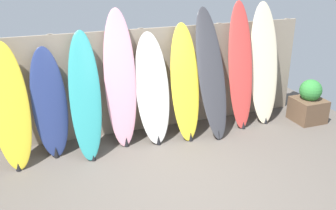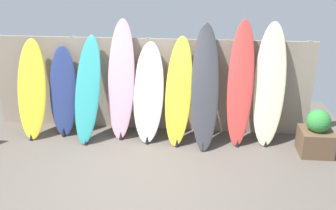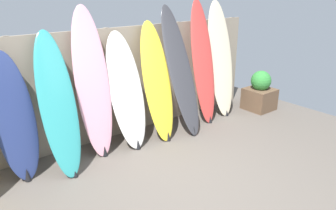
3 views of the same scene
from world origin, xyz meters
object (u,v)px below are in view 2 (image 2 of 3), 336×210
(surfboard_teal_2, at_px, (88,90))
(surfboard_red_7, at_px, (240,85))
(planter_box, at_px, (316,135))
(surfboard_navy_1, at_px, (63,92))
(surfboard_white_4, at_px, (149,93))
(surfboard_yellow_0, at_px, (32,90))
(surfboard_charcoal_6, at_px, (205,88))
(surfboard_yellow_5, at_px, (179,92))
(surfboard_pink_3, at_px, (121,81))
(surfboard_cream_8, at_px, (269,86))

(surfboard_teal_2, height_order, surfboard_red_7, surfboard_red_7)
(planter_box, bearing_deg, surfboard_navy_1, 174.99)
(surfboard_navy_1, height_order, surfboard_white_4, surfboard_white_4)
(surfboard_yellow_0, height_order, surfboard_navy_1, surfboard_yellow_0)
(surfboard_teal_2, height_order, planter_box, surfboard_teal_2)
(surfboard_teal_2, bearing_deg, surfboard_charcoal_6, -0.11)
(surfboard_white_4, distance_m, surfboard_red_7, 1.65)
(surfboard_teal_2, relative_size, surfboard_yellow_5, 0.99)
(planter_box, bearing_deg, surfboard_pink_3, 173.20)
(surfboard_navy_1, bearing_deg, surfboard_white_4, -2.12)
(surfboard_white_4, distance_m, surfboard_yellow_5, 0.56)
(surfboard_pink_3, height_order, surfboard_charcoal_6, surfboard_pink_3)
(surfboard_yellow_5, bearing_deg, surfboard_red_7, 3.37)
(surfboard_yellow_0, height_order, surfboard_teal_2, surfboard_teal_2)
(surfboard_navy_1, distance_m, surfboard_charcoal_6, 2.65)
(surfboard_yellow_0, xyz_separation_m, surfboard_yellow_5, (2.73, 0.00, 0.04))
(surfboard_pink_3, height_order, surfboard_yellow_5, surfboard_pink_3)
(surfboard_cream_8, bearing_deg, surfboard_white_4, -178.65)
(surfboard_pink_3, bearing_deg, surfboard_navy_1, -179.38)
(surfboard_teal_2, xyz_separation_m, surfboard_charcoal_6, (2.12, -0.00, 0.12))
(surfboard_charcoal_6, height_order, planter_box, surfboard_charcoal_6)
(surfboard_navy_1, height_order, surfboard_charcoal_6, surfboard_charcoal_6)
(surfboard_teal_2, height_order, surfboard_white_4, surfboard_teal_2)
(surfboard_yellow_0, distance_m, surfboard_navy_1, 0.57)
(surfboard_yellow_5, bearing_deg, surfboard_teal_2, -178.91)
(surfboard_navy_1, relative_size, surfboard_teal_2, 0.89)
(surfboard_white_4, distance_m, surfboard_charcoal_6, 1.03)
(surfboard_charcoal_6, xyz_separation_m, surfboard_cream_8, (1.13, 0.14, 0.02))
(surfboard_navy_1, bearing_deg, surfboard_yellow_0, -167.80)
(surfboard_white_4, bearing_deg, surfboard_teal_2, -175.53)
(surfboard_teal_2, xyz_separation_m, surfboard_red_7, (2.74, 0.10, 0.16))
(surfboard_yellow_5, distance_m, surfboard_charcoal_6, 0.48)
(surfboard_charcoal_6, relative_size, planter_box, 2.63)
(surfboard_yellow_0, bearing_deg, surfboard_pink_3, 4.50)
(surfboard_yellow_0, bearing_deg, surfboard_navy_1, 12.20)
(surfboard_teal_2, relative_size, surfboard_red_7, 0.85)
(surfboard_white_4, bearing_deg, surfboard_pink_3, 172.00)
(surfboard_yellow_5, bearing_deg, surfboard_charcoal_6, -4.34)
(surfboard_teal_2, distance_m, surfboard_white_4, 1.11)
(surfboard_red_7, bearing_deg, surfboard_charcoal_6, -170.90)
(surfboard_pink_3, relative_size, surfboard_white_4, 1.22)
(surfboard_red_7, bearing_deg, surfboard_yellow_0, -178.99)
(surfboard_red_7, height_order, planter_box, surfboard_red_7)
(surfboard_white_4, bearing_deg, surfboard_navy_1, 177.88)
(surfboard_navy_1, xyz_separation_m, planter_box, (4.57, -0.40, -0.47))
(surfboard_pink_3, distance_m, surfboard_cream_8, 2.66)
(surfboard_red_7, bearing_deg, surfboard_pink_3, 178.31)
(surfboard_pink_3, bearing_deg, surfboard_yellow_5, -6.80)
(surfboard_white_4, relative_size, surfboard_charcoal_6, 0.84)
(surfboard_teal_2, distance_m, surfboard_red_7, 2.74)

